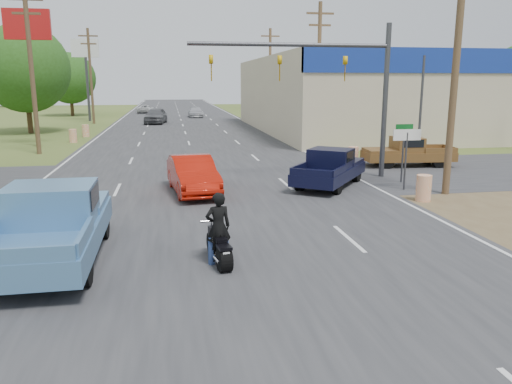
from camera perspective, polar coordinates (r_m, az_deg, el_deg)
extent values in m
cube|color=#2D2D30|center=(45.24, -8.08, 6.72)|extent=(15.00, 180.00, 0.02)
cube|color=#2D2D30|center=(23.46, -6.33, 1.57)|extent=(120.00, 10.00, 0.02)
cube|color=#B7A88C|center=(56.02, 27.19, 9.94)|extent=(50.00, 28.00, 6.60)
cylinder|color=#4C3823|center=(21.03, 21.87, 13.21)|extent=(0.28, 0.28, 10.00)
cylinder|color=#4C3823|center=(37.61, 7.17, 13.24)|extent=(0.28, 0.28, 10.00)
cube|color=#4C3823|center=(37.91, 7.35, 19.59)|extent=(2.00, 0.14, 0.14)
cube|color=#4C3823|center=(37.82, 7.32, 18.39)|extent=(1.60, 0.14, 0.14)
cylinder|color=#4C3823|center=(55.09, 1.62, 13.03)|extent=(0.28, 0.28, 10.00)
cube|color=#4C3823|center=(55.30, 1.65, 17.38)|extent=(2.00, 0.14, 0.14)
cube|color=#4C3823|center=(55.23, 1.64, 16.56)|extent=(1.60, 0.14, 0.14)
cylinder|color=#4C3823|center=(34.01, -24.25, 12.37)|extent=(0.28, 0.28, 10.00)
cube|color=#4C3823|center=(34.24, -24.78, 18.04)|extent=(1.60, 0.14, 0.14)
cylinder|color=#4C3823|center=(57.60, -18.36, 12.39)|extent=(0.28, 0.28, 10.00)
cube|color=#4C3823|center=(57.79, -18.65, 16.55)|extent=(2.00, 0.14, 0.14)
cube|color=#4C3823|center=(57.73, -18.59, 15.76)|extent=(1.60, 0.14, 0.14)
cylinder|color=#422D19|center=(48.64, -24.49, 8.04)|extent=(0.44, 0.44, 3.24)
sphere|color=#244A15|center=(48.57, -24.91, 12.69)|extent=(7.56, 7.56, 7.56)
cylinder|color=#422D19|center=(72.23, -20.30, 9.30)|extent=(0.44, 0.44, 2.88)
sphere|color=#244A15|center=(72.17, -20.51, 12.09)|extent=(6.72, 6.72, 6.72)
cylinder|color=#422D19|center=(104.84, 7.77, 10.82)|extent=(0.44, 0.44, 3.42)
sphere|color=#244A15|center=(104.82, 7.83, 13.10)|extent=(7.98, 7.98, 7.98)
cylinder|color=#422D19|center=(104.07, -26.16, 9.78)|extent=(0.44, 0.44, 3.78)
sphere|color=#244A15|center=(104.06, -26.41, 12.31)|extent=(8.82, 8.82, 8.82)
cylinder|color=orange|center=(19.79, 18.61, 0.42)|extent=(0.56, 0.56, 1.00)
cylinder|color=orange|center=(27.58, 11.04, 4.07)|extent=(0.56, 0.56, 1.00)
cylinder|color=orange|center=(39.85, -20.19, 6.04)|extent=(0.56, 0.56, 1.00)
cylinder|color=orange|center=(43.73, -18.89, 6.64)|extent=(0.56, 0.56, 1.00)
cylinder|color=#3F3F44|center=(38.13, -24.19, 11.51)|extent=(0.30, 0.30, 9.00)
cube|color=#B21414|center=(38.32, -24.70, 17.03)|extent=(3.00, 0.35, 2.00)
cylinder|color=#3F3F44|center=(61.70, -18.72, 11.86)|extent=(0.30, 0.30, 9.00)
cube|color=white|center=(61.81, -18.97, 15.29)|extent=(3.00, 0.35, 2.00)
cylinder|color=#3F3F44|center=(21.51, 16.71, 3.35)|extent=(0.08, 0.08, 2.40)
cube|color=white|center=(21.37, 16.90, 6.26)|extent=(1.20, 0.05, 0.45)
cylinder|color=#3F3F44|center=(23.10, 16.41, 3.96)|extent=(0.08, 0.08, 2.40)
cube|color=#0C591E|center=(22.96, 16.61, 7.17)|extent=(0.80, 0.04, 0.22)
cylinder|color=#3F3F44|center=(24.13, 14.53, 9.90)|extent=(0.24, 0.24, 7.00)
cylinder|color=#3F3F44|center=(22.71, 4.02, 16.44)|extent=(9.00, 0.18, 0.18)
imported|color=gold|center=(23.40, 10.17, 15.06)|extent=(0.18, 0.40, 1.10)
imported|color=gold|center=(22.57, 2.72, 15.34)|extent=(0.18, 0.40, 1.10)
imported|color=gold|center=(22.12, -5.17, 15.36)|extent=(0.18, 0.40, 1.10)
imported|color=#AD1508|center=(20.26, -7.24, 1.94)|extent=(2.11, 4.68, 1.49)
cylinder|color=black|center=(11.89, -3.64, -7.74)|extent=(0.38, 0.63, 0.59)
cylinder|color=black|center=(13.08, -5.16, -5.87)|extent=(0.20, 0.60, 0.59)
cube|color=black|center=(12.42, -4.48, -5.59)|extent=(0.37, 1.10, 0.27)
cube|color=black|center=(12.58, -4.76, -4.51)|extent=(0.31, 0.52, 0.20)
cube|color=black|center=(12.13, -4.17, -5.32)|extent=(0.34, 0.53, 0.09)
cylinder|color=white|center=(12.77, -5.07, -3.29)|extent=(0.58, 0.14, 0.04)
cube|color=white|center=(11.65, -3.39, -7.15)|extent=(0.16, 0.04, 0.11)
imported|color=black|center=(12.20, -4.34, -4.44)|extent=(0.68, 0.51, 1.72)
cylinder|color=black|center=(15.31, -24.26, -3.63)|extent=(0.35, 0.90, 0.90)
cylinder|color=black|center=(14.95, -17.22, -3.44)|extent=(0.35, 0.90, 0.90)
cylinder|color=black|center=(11.64, -19.21, -8.08)|extent=(0.35, 0.90, 0.90)
cube|color=#507FAB|center=(13.38, -22.18, -4.55)|extent=(2.30, 5.86, 0.58)
cube|color=#507FAB|center=(14.95, -20.96, -1.26)|extent=(2.16, 2.24, 0.20)
cube|color=#507FAB|center=(13.30, -22.34, -1.25)|extent=(2.08, 1.77, 0.96)
cube|color=black|center=(13.27, -22.40, -0.54)|extent=(2.13, 1.42, 0.51)
cube|color=#507FAB|center=(10.60, -25.46, -6.65)|extent=(2.07, 0.11, 0.34)
cylinder|color=black|center=(23.38, 7.67, 2.40)|extent=(0.67, 0.77, 0.75)
cylinder|color=black|center=(22.94, 11.40, 2.08)|extent=(0.67, 0.77, 0.75)
cylinder|color=black|center=(20.67, 5.07, 1.16)|extent=(0.67, 0.77, 0.75)
cylinder|color=black|center=(20.17, 9.24, 0.76)|extent=(0.67, 0.77, 0.75)
cube|color=black|center=(21.73, 8.41, 2.18)|extent=(4.38, 5.04, 0.49)
cube|color=black|center=(23.06, 9.56, 3.50)|extent=(2.53, 2.54, 0.17)
cube|color=black|center=(21.72, 8.54, 3.87)|extent=(2.25, 2.20, 0.80)
cube|color=black|center=(21.70, 8.56, 4.24)|extent=(2.11, 1.98, 0.42)
cube|color=black|center=(19.44, 6.27, 2.16)|extent=(1.44, 1.07, 0.28)
cylinder|color=black|center=(26.77, 14.74, 3.34)|extent=(0.74, 0.33, 0.72)
cylinder|color=black|center=(28.19, 13.71, 3.83)|extent=(0.74, 0.33, 0.72)
cylinder|color=black|center=(27.84, 20.23, 3.32)|extent=(0.74, 0.33, 0.72)
cylinder|color=black|center=(29.21, 18.98, 3.80)|extent=(0.74, 0.33, 0.72)
cube|color=brown|center=(27.94, 16.98, 3.99)|extent=(4.84, 2.20, 0.47)
cube|color=brown|center=(27.41, 14.27, 4.62)|extent=(1.93, 1.86, 0.16)
cube|color=brown|center=(27.83, 16.88, 5.24)|extent=(1.55, 1.78, 0.77)
cube|color=black|center=(27.81, 16.89, 5.52)|extent=(1.27, 1.79, 0.41)
cube|color=brown|center=(28.84, 21.30, 4.66)|extent=(0.21, 1.67, 0.27)
imported|color=#58585D|center=(56.00, -11.38, 8.55)|extent=(2.71, 5.29, 1.72)
imported|color=#B5B5BB|center=(65.75, -6.92, 9.03)|extent=(1.83, 4.39, 1.27)
imported|color=silver|center=(75.91, -12.47, 9.24)|extent=(2.58, 4.46, 1.17)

